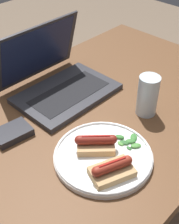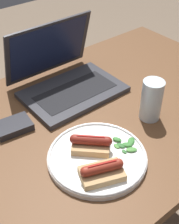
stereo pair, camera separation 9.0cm
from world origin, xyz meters
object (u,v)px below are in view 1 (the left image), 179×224
(drinking_glass, at_px, (148,96))
(external_drive, at_px, (12,133))
(plate, at_px, (103,156))
(laptop, at_px, (58,81))

(drinking_glass, distance_m, external_drive, 0.42)
(plate, distance_m, external_drive, 0.28)
(laptop, bearing_deg, drinking_glass, -68.88)
(plate, distance_m, drinking_glass, 0.25)
(laptop, height_order, drinking_glass, laptop)
(plate, bearing_deg, laptop, 67.88)
(laptop, height_order, plate, laptop)
(plate, relative_size, external_drive, 2.33)
(plate, height_order, external_drive, external_drive)
(laptop, xyz_separation_m, drinking_glass, (0.11, -0.29, 0.02))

